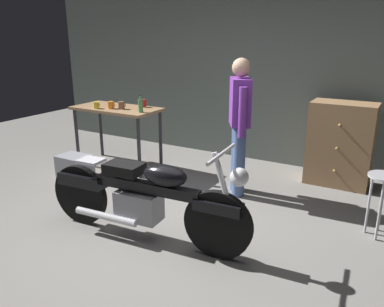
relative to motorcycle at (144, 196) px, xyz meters
name	(u,v)px	position (x,y,z in m)	size (l,w,h in m)	color
ground_plane	(159,232)	(0.05, 0.16, -0.45)	(12.00, 12.00, 0.00)	gray
back_wall	(263,60)	(0.05, 2.96, 1.10)	(8.00, 0.12, 3.10)	#56605B
workbench	(117,115)	(-1.66, 1.57, 0.34)	(1.30, 0.64, 0.90)	#99724C
motorcycle	(144,196)	(0.00, 0.00, 0.00)	(2.19, 0.60, 1.00)	black
person_standing	(239,121)	(0.32, 1.51, 0.48)	(0.38, 0.51, 1.67)	#4B6598
shop_stool	(384,189)	(1.97, 1.21, 0.05)	(0.32, 0.32, 0.64)	#B2B2B7
wooden_dresser	(340,144)	(1.35, 2.46, 0.10)	(0.80, 0.47, 1.10)	#99724C
storage_bin	(75,167)	(-1.81, 0.82, -0.28)	(0.44, 0.32, 0.34)	gray
mug_brown_stoneware	(121,105)	(-1.51, 1.51, 0.50)	(0.12, 0.09, 0.11)	brown
mug_yellow_tall	(96,105)	(-1.85, 1.36, 0.50)	(0.11, 0.08, 0.10)	yellow
mug_red_diner	(143,103)	(-1.33, 1.79, 0.51)	(0.12, 0.08, 0.11)	red
mug_orange_travel	(111,105)	(-1.66, 1.46, 0.50)	(0.12, 0.09, 0.10)	orange
bottle	(141,105)	(-1.13, 1.46, 0.55)	(0.06, 0.06, 0.24)	#4C8C4C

